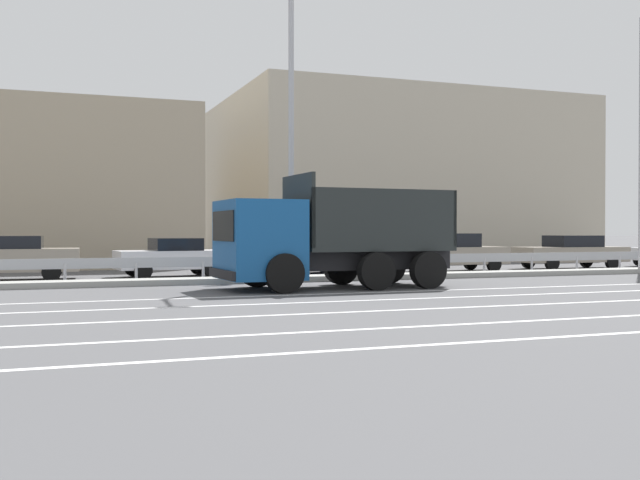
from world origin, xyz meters
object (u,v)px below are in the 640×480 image
at_px(parked_car_4, 300,256).
at_px(parked_car_6, 570,252).
at_px(parked_car_2, 8,257).
at_px(street_lamp_1, 292,101).
at_px(parked_car_5, 455,252).
at_px(dump_truck, 308,244).
at_px(parked_car_3, 173,257).
at_px(median_road_sign, 240,240).

distance_m(parked_car_4, parked_car_6, 12.02).
bearing_deg(parked_car_6, parked_car_4, 89.88).
relative_size(parked_car_2, parked_car_4, 1.08).
bearing_deg(parked_car_6, street_lamp_1, 106.79).
distance_m(street_lamp_1, parked_car_5, 10.02).
bearing_deg(parked_car_6, parked_car_5, 92.95).
height_order(dump_truck, parked_car_6, dump_truck).
xyz_separation_m(street_lamp_1, parked_car_3, (-3.17, 3.72, -5.04)).
distance_m(median_road_sign, parked_car_5, 10.29).
relative_size(median_road_sign, parked_car_3, 0.61).
relative_size(parked_car_4, parked_car_6, 0.87).
relative_size(parked_car_2, parked_car_3, 1.15).
height_order(dump_truck, parked_car_3, dump_truck).
distance_m(parked_car_3, parked_car_5, 11.15).
bearing_deg(parked_car_5, parked_car_4, -98.82).
bearing_deg(parked_car_2, parked_car_6, -87.69).
xyz_separation_m(median_road_sign, parked_car_6, (15.36, 3.46, -0.60)).
xyz_separation_m(parked_car_2, parked_car_6, (22.16, -0.28, -0.03)).
bearing_deg(parked_car_6, dump_truck, 116.96).
distance_m(median_road_sign, parked_car_6, 15.76).
height_order(parked_car_4, parked_car_5, parked_car_5).
bearing_deg(dump_truck, parked_car_3, 19.80).
height_order(median_road_sign, parked_car_5, median_road_sign).
height_order(street_lamp_1, parked_car_5, street_lamp_1).
relative_size(dump_truck, parked_car_4, 1.60).
distance_m(parked_car_3, parked_car_6, 16.83).
height_order(street_lamp_1, parked_car_3, street_lamp_1).
xyz_separation_m(dump_truck, parked_car_4, (2.17, 7.00, -0.57)).
bearing_deg(parked_car_5, parked_car_6, 86.98).
height_order(dump_truck, parked_car_4, dump_truck).
relative_size(street_lamp_1, parked_car_3, 2.66).
xyz_separation_m(parked_car_4, parked_car_6, (12.01, -0.56, 0.05)).
distance_m(parked_car_2, parked_car_5, 16.48).
relative_size(dump_truck, parked_car_3, 1.71).
xyz_separation_m(median_road_sign, parked_car_2, (-6.80, 3.73, -0.57)).
bearing_deg(dump_truck, parked_car_2, 48.10).
relative_size(parked_car_3, parked_car_4, 0.93).
relative_size(street_lamp_1, parked_car_4, 2.48).
bearing_deg(median_road_sign, parked_car_4, 50.09).
distance_m(dump_truck, median_road_sign, 3.21).
bearing_deg(parked_car_3, street_lamp_1, -143.59).
height_order(median_road_sign, parked_car_3, median_road_sign).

